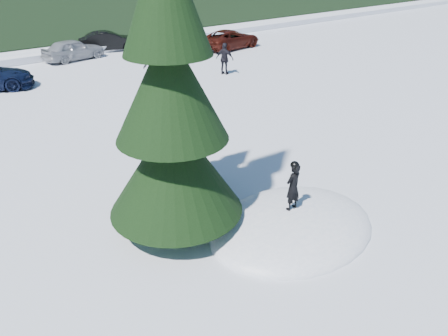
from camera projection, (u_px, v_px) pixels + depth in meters
ground at (292, 228)px, 10.88m from camera, size 200.00×200.00×0.00m
snow_mound at (292, 228)px, 10.88m from camera, size 4.48×3.52×0.96m
spruce_tall at (171, 100)px, 9.42m from camera, size 3.20×3.20×8.60m
spruce_short at (177, 124)px, 11.50m from camera, size 2.20×2.20×5.37m
child_skier at (293, 187)px, 10.53m from camera, size 0.46×0.32×1.22m
adult_0 at (162, 67)px, 22.12m from camera, size 1.00×0.87×1.76m
adult_1 at (225, 59)px, 23.87m from camera, size 0.85×1.08×1.71m
adult_2 at (153, 62)px, 23.17m from camera, size 1.18×0.77×1.71m
car_4 at (73, 50)px, 27.08m from camera, size 3.99×2.12×1.29m
car_5 at (109, 41)px, 29.50m from camera, size 4.18×2.42×1.30m
car_6 at (230, 39)px, 30.28m from camera, size 4.82×2.69×1.27m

